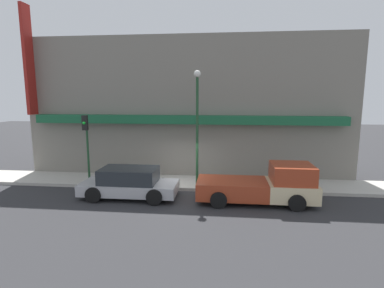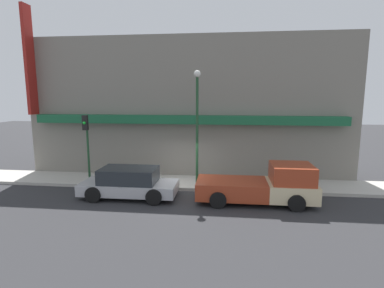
# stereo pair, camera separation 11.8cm
# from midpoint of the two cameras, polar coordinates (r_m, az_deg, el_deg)

# --- Properties ---
(ground_plane) EXTENTS (80.00, 80.00, 0.00)m
(ground_plane) POSITION_cam_midpoint_polar(r_m,az_deg,el_deg) (16.07, -2.12, -8.92)
(ground_plane) COLOR #2D2D30
(sidewalk) EXTENTS (36.00, 2.53, 0.17)m
(sidewalk) POSITION_cam_midpoint_polar(r_m,az_deg,el_deg) (17.24, -1.48, -7.35)
(sidewalk) COLOR #B7B2A8
(sidewalk) RESTS_ON ground
(building) EXTENTS (19.80, 3.80, 10.29)m
(building) POSITION_cam_midpoint_polar(r_m,az_deg,el_deg) (19.26, -0.43, 6.98)
(building) COLOR gray
(building) RESTS_ON ground
(pickup_truck) EXTENTS (5.49, 2.22, 1.87)m
(pickup_truck) POSITION_cam_midpoint_polar(r_m,az_deg,el_deg) (14.59, 13.70, -7.70)
(pickup_truck) COLOR beige
(pickup_truck) RESTS_ON ground
(parked_car) EXTENTS (4.73, 2.09, 1.48)m
(parked_car) POSITION_cam_midpoint_polar(r_m,az_deg,el_deg) (15.23, -11.65, -7.25)
(parked_car) COLOR #ADADB2
(parked_car) RESTS_ON ground
(fire_hydrant) EXTENTS (0.19, 0.19, 0.59)m
(fire_hydrant) POSITION_cam_midpoint_polar(r_m,az_deg,el_deg) (16.70, -6.44, -6.59)
(fire_hydrant) COLOR red
(fire_hydrant) RESTS_ON sidewalk
(street_lamp) EXTENTS (0.36, 0.36, 6.11)m
(street_lamp) POSITION_cam_midpoint_polar(r_m,az_deg,el_deg) (15.73, 1.20, 5.36)
(street_lamp) COLOR #1E4728
(street_lamp) RESTS_ON sidewalk
(traffic_light) EXTENTS (0.28, 0.42, 3.78)m
(traffic_light) POSITION_cam_midpoint_polar(r_m,az_deg,el_deg) (17.28, -19.24, 1.28)
(traffic_light) COLOR #1E4728
(traffic_light) RESTS_ON sidewalk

